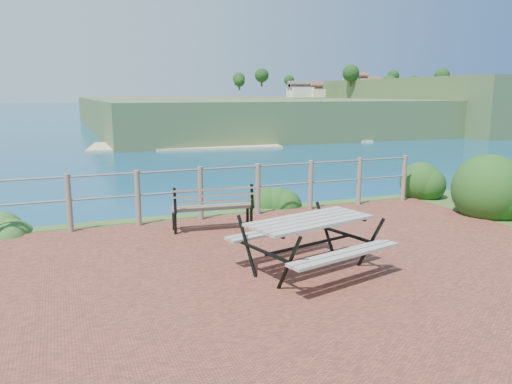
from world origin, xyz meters
The scene contains 10 objects.
ground centered at (0.00, 0.00, 0.00)m, with size 10.00×7.00×0.12m, color brown.
ocean centered at (0.00, 200.00, 0.00)m, with size 1200.00×1200.00×0.00m, color navy.
safety_railing centered at (0.00, 3.35, 0.57)m, with size 9.40×0.10×1.00m.
distant_bay centered at (173.07, 202.61, -1.52)m, with size 290.00×232.36×24.00m.
picnic_table centered at (0.60, 0.14, 0.46)m, with size 1.80×1.43×0.71m.
park_bench centered at (0.00, 2.61, 0.53)m, with size 1.45×0.51×0.80m.
shrub_right_front centered at (5.72, 1.79, 0.00)m, with size 1.39×1.39×1.98m, color #164A17.
shrub_right_edge centered at (5.23, 3.62, 0.00)m, with size 0.96×0.96×1.37m, color #164A17.
shrub_lip_west centered at (-3.18, 3.71, 0.00)m, with size 0.84×0.84×0.60m, color #23551F.
shrub_lip_east centered at (1.85, 4.09, 0.00)m, with size 0.78×0.78×0.52m, color #164A17.
Camera 1 is at (-2.39, -5.47, 2.35)m, focal length 35.00 mm.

